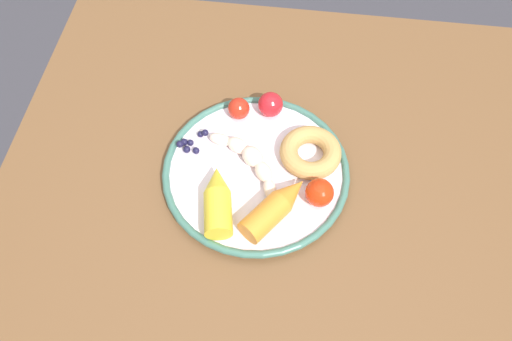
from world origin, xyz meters
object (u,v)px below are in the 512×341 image
object	(u,v)px
dining_table	(286,191)
carrot_orange	(276,207)
plate	(256,171)
tomato_near	(271,104)
blueberry_pile	(191,143)
tomato_mid	(239,109)
tomato_far	(320,193)
carrot_yellow	(218,200)
donut	(310,152)
banana	(249,159)

from	to	relation	value
dining_table	carrot_orange	bearing A→B (deg)	84.31
plate	tomato_near	size ratio (longest dim) A/B	7.06
blueberry_pile	tomato_mid	size ratio (longest dim) A/B	1.30
carrot_orange	tomato_far	distance (m)	0.07
tomato_far	carrot_yellow	bearing A→B (deg)	11.70
tomato_near	tomato_far	distance (m)	0.18
carrot_yellow	donut	bearing A→B (deg)	-140.84
dining_table	tomato_mid	bearing A→B (deg)	-37.22
plate	banana	xyz separation A→B (m)	(0.01, -0.01, 0.02)
dining_table	donut	world-z (taller)	donut
dining_table	tomato_near	world-z (taller)	tomato_near
plate	banana	distance (m)	0.02
tomato_near	tomato_mid	world-z (taller)	tomato_near
banana	tomato_near	distance (m)	0.11
tomato_near	banana	bearing A→B (deg)	78.80
plate	tomato_mid	bearing A→B (deg)	-68.07
blueberry_pile	tomato_far	world-z (taller)	tomato_far
carrot_orange	donut	xyz separation A→B (m)	(-0.04, -0.11, -0.01)
tomato_near	tomato_mid	distance (m)	0.05
donut	carrot_orange	bearing A→B (deg)	67.63
banana	carrot_yellow	xyz separation A→B (m)	(0.04, 0.08, 0.01)
carrot_orange	tomato_mid	world-z (taller)	carrot_orange
blueberry_pile	donut	bearing A→B (deg)	-179.43
carrot_yellow	tomato_far	bearing A→B (deg)	-168.30
donut	blueberry_pile	distance (m)	0.19
blueberry_pile	tomato_far	size ratio (longest dim) A/B	1.10
donut	tomato_far	bearing A→B (deg)	103.56
carrot_orange	donut	world-z (taller)	carrot_orange
donut	tomato_far	distance (m)	0.08
dining_table	tomato_near	xyz separation A→B (m)	(0.04, -0.08, 0.14)
blueberry_pile	carrot_orange	bearing A→B (deg)	144.84
plate	carrot_orange	distance (m)	0.08
tomato_near	plate	bearing A→B (deg)	85.54
banana	tomato_far	distance (m)	0.13
tomato_mid	tomato_far	xyz separation A→B (m)	(-0.14, 0.15, 0.00)
carrot_orange	carrot_yellow	world-z (taller)	carrot_yellow
plate	carrot_yellow	distance (m)	0.09
dining_table	carrot_yellow	distance (m)	0.20
tomato_near	tomato_far	xyz separation A→B (m)	(-0.09, 0.16, 0.00)
plate	carrot_orange	size ratio (longest dim) A/B	2.44
blueberry_pile	tomato_mid	xyz separation A→B (m)	(-0.07, -0.07, 0.01)
plate	tomato_mid	distance (m)	0.12
banana	carrot_yellow	distance (m)	0.09
donut	tomato_near	xyz separation A→B (m)	(0.07, -0.08, 0.01)
carrot_yellow	blueberry_pile	world-z (taller)	carrot_yellow
dining_table	blueberry_pile	size ratio (longest dim) A/B	19.33
dining_table	banana	xyz separation A→B (m)	(0.06, 0.02, 0.13)
carrot_orange	tomato_near	bearing A→B (deg)	-81.19
banana	tomato_mid	size ratio (longest dim) A/B	3.45
carrot_orange	tomato_mid	distance (m)	0.20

